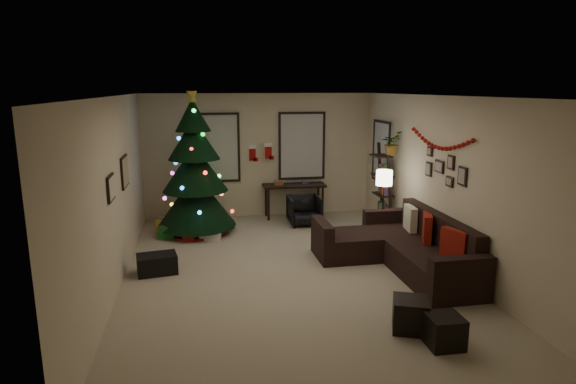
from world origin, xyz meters
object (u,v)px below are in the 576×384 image
(bookshelf, at_px, (384,189))
(desk_chair, at_px, (304,210))
(christmas_tree, at_px, (195,174))
(sofa, at_px, (402,249))
(desk, at_px, (294,188))

(bookshelf, bearing_deg, desk_chair, 156.16)
(christmas_tree, bearing_deg, sofa, -37.46)
(bookshelf, bearing_deg, sofa, -103.19)
(sofa, height_order, bookshelf, bookshelf)
(sofa, height_order, desk_chair, sofa)
(bookshelf, bearing_deg, christmas_tree, 172.13)
(christmas_tree, height_order, bookshelf, christmas_tree)
(desk, bearing_deg, sofa, -71.27)
(desk, height_order, bookshelf, bookshelf)
(christmas_tree, bearing_deg, desk, 20.50)
(christmas_tree, relative_size, desk, 2.09)
(christmas_tree, height_order, sofa, christmas_tree)
(sofa, bearing_deg, desk, 108.73)
(christmas_tree, bearing_deg, desk_chair, 3.74)
(christmas_tree, height_order, desk_chair, christmas_tree)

